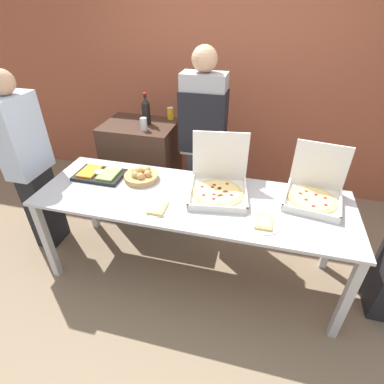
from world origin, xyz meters
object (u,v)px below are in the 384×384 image
person_server_vest (203,136)px  person_guest_plaid (30,165)px  pizza_box_far_right (219,184)px  bread_basket (141,176)px  soda_can_colored (170,113)px  veggie_tray (100,174)px  soda_bottle (146,111)px  pizza_box_far_left (314,191)px  soda_can_silver (144,124)px  paper_plate_front_center (263,222)px  paper_plate_front_right (158,208)px

person_server_vest → person_guest_plaid: size_ratio=1.07×
pizza_box_far_right → person_server_vest: 0.68m
bread_basket → pizza_box_far_right: bearing=-2.4°
soda_can_colored → veggie_tray: bearing=-112.0°
veggie_tray → soda_can_colored: 1.02m
bread_basket → person_server_vest: person_server_vest is taller
bread_basket → soda_can_colored: (-0.01, 0.87, 0.26)m
veggie_tray → person_guest_plaid: bearing=-175.1°
person_guest_plaid → soda_bottle: bearing=132.8°
pizza_box_far_left → soda_can_silver: bearing=172.5°
paper_plate_front_center → person_guest_plaid: (-2.09, 0.25, 0.05)m
pizza_box_far_left → paper_plate_front_right: 1.21m
pizza_box_far_left → soda_can_silver: size_ratio=3.89×
paper_plate_front_center → soda_can_silver: (-1.22, 0.86, 0.29)m
veggie_tray → soda_bottle: 0.82m
paper_plate_front_center → pizza_box_far_left: bearing=48.5°
pizza_box_far_right → veggie_tray: size_ratio=1.26×
paper_plate_front_center → soda_bottle: 1.66m
bread_basket → pizza_box_far_left: bearing=2.2°
bread_basket → person_guest_plaid: size_ratio=0.17×
soda_can_colored → paper_plate_front_right: bearing=-76.9°
person_server_vest → person_guest_plaid: 1.61m
soda_bottle → paper_plate_front_center: bearing=-39.4°
bread_basket → soda_can_colored: 0.91m
soda_can_silver → paper_plate_front_center: bearing=-35.3°
paper_plate_front_center → veggie_tray: (-1.43, 0.30, 0.01)m
person_server_vest → veggie_tray: bearing=38.4°
pizza_box_far_right → bread_basket: pizza_box_far_right is taller
paper_plate_front_center → soda_bottle: soda_bottle is taller
soda_can_silver → soda_bottle: bearing=101.9°
pizza_box_far_right → soda_can_colored: bearing=118.9°
paper_plate_front_center → soda_can_silver: bearing=144.7°
bread_basket → person_server_vest: size_ratio=0.16×
soda_bottle → person_guest_plaid: bearing=-137.2°
paper_plate_front_right → person_server_vest: person_server_vest is taller
soda_can_colored → person_server_vest: person_server_vest is taller
soda_bottle → soda_can_silver: soda_bottle is taller
soda_can_colored → person_server_vest: size_ratio=0.07×
pizza_box_far_right → person_server_vest: person_server_vest is taller
paper_plate_front_center → soda_bottle: size_ratio=0.80×
veggie_tray → person_guest_plaid: 0.66m
pizza_box_far_left → person_server_vest: (-1.00, 0.53, 0.13)m
soda_can_silver → person_server_vest: person_server_vest is taller
pizza_box_far_right → veggie_tray: (-1.05, -0.01, -0.06)m
soda_can_colored → soda_can_silver: bearing=-113.3°
pizza_box_far_left → soda_bottle: 1.75m
pizza_box_far_left → veggie_tray: size_ratio=1.16×
veggie_tray → soda_can_silver: bearing=68.8°
person_server_vest → paper_plate_front_right: bearing=82.4°
paper_plate_front_right → person_server_vest: (0.13, 0.95, 0.19)m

